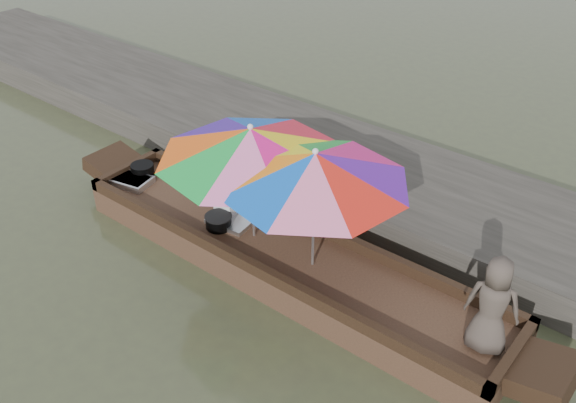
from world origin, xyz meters
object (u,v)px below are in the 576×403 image
Objects in this scene: boat_hull at (283,261)px; supply_bag at (227,207)px; cooking_pot at (143,170)px; tray_crayfish at (131,181)px; charcoal_grill at (219,222)px; vendor at (493,305)px; umbrella_bow at (252,183)px; umbrella_stern at (314,210)px; tray_scallop at (230,221)px.

boat_hull is 21.03× the size of supply_bag.
cooking_pot is 0.26m from tray_crayfish.
tray_crayfish is 1.68× the size of charcoal_grill.
charcoal_grill is at bearing -171.23° from boat_hull.
supply_bag is 0.25× the size of vendor.
umbrella_bow reaches higher than cooking_pot.
umbrella_stern is (0.92, 0.00, 0.00)m from umbrella_bow.
tray_scallop is at bearing 71.20° from charcoal_grill.
supply_bag is (-0.09, 0.26, 0.05)m from charcoal_grill.
umbrella_stern is (0.45, 0.00, 0.95)m from boat_hull.
cooking_pot reaches higher than charcoal_grill.
charcoal_grill is at bearing -174.05° from umbrella_stern.
umbrella_bow reaches higher than vendor.
supply_bag reaches higher than cooking_pot.
tray_scallop is (1.76, 0.17, -0.01)m from tray_crayfish.
cooking_pot is 0.59× the size of tray_crayfish.
umbrella_bow is 1.05× the size of umbrella_stern.
supply_bag is 0.13× the size of umbrella_stern.
supply_bag is at bearing 168.08° from umbrella_bow.
cooking_pot is 3.22m from umbrella_stern.
boat_hull is 1.05m from umbrella_stern.
tray_crayfish is at bearing -179.80° from charcoal_grill.
charcoal_grill is at bearing -70.38° from supply_bag.
cooking_pot is at bearing -179.51° from supply_bag.
cooking_pot is at bearing 101.04° from tray_crayfish.
cooking_pot is 1.18× the size of supply_bag.
supply_bag is at bearing 9.52° from tray_crayfish.
cooking_pot is at bearing 177.76° from boat_hull.
supply_bag reaches higher than tray_scallop.
umbrella_stern is (3.09, 0.15, 0.73)m from tray_crayfish.
tray_crayfish is 5.27m from vendor.
umbrella_bow reaches higher than tray_scallop.
boat_hull is 17.82× the size of cooking_pot.
umbrella_bow is at bearing -12.75° from vendor.
tray_crayfish is 0.25× the size of umbrella_bow.
vendor is (3.53, 0.16, 0.48)m from charcoal_grill.
cooking_pot is 0.59× the size of tray_scallop.
cooking_pot is 1.77m from charcoal_grill.
cooking_pot is at bearing 178.08° from umbrella_stern.
tray_crayfish is at bearing -174.64° from tray_scallop.
cooking_pot is 0.15× the size of umbrella_stern.
vendor reaches higher than supply_bag.
charcoal_grill is 1.56m from umbrella_stern.
umbrella_bow is 0.92m from umbrella_stern.
tray_scallop is 0.17m from charcoal_grill.
boat_hull is 1.06m from umbrella_bow.
umbrella_stern is (-2.14, -0.02, 0.22)m from vendor.
charcoal_grill reaches higher than boat_hull.
charcoal_grill is 0.15× the size of umbrella_bow.
supply_bag is (1.61, 0.27, 0.09)m from tray_crayfish.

